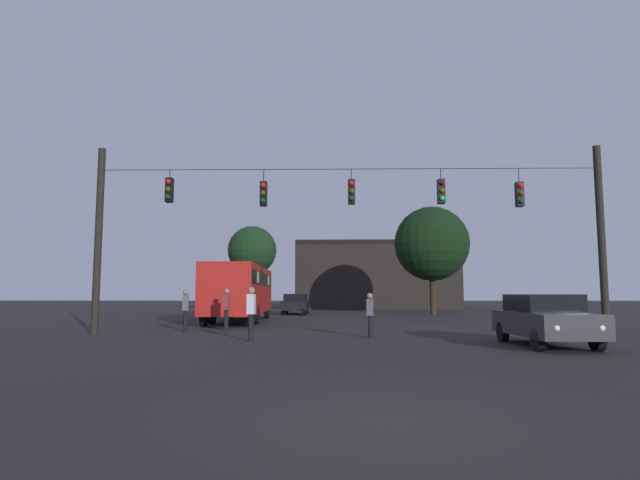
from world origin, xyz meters
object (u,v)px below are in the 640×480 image
(pedestrian_near_bus, at_px, (370,313))
(car_near_right, at_px, (544,319))
(car_far_left, at_px, (296,304))
(city_bus, at_px, (241,288))
(tree_behind_building, at_px, (252,251))
(pedestrian_crossing_left, at_px, (226,307))
(pedestrian_crossing_center, at_px, (185,308))
(pedestrian_crossing_right, at_px, (251,310))
(tree_left_silhouette, at_px, (432,244))

(pedestrian_near_bus, bearing_deg, car_near_right, -29.30)
(car_far_left, bearing_deg, city_bus, -103.04)
(tree_behind_building, bearing_deg, pedestrian_crossing_left, -84.03)
(pedestrian_crossing_center, relative_size, pedestrian_near_bus, 1.09)
(car_far_left, bearing_deg, pedestrian_crossing_left, -95.91)
(pedestrian_crossing_right, height_order, tree_behind_building, tree_behind_building)
(pedestrian_crossing_left, distance_m, pedestrian_near_bus, 6.72)
(pedestrian_crossing_left, xyz_separation_m, tree_behind_building, (-2.40, 22.91, 4.26))
(tree_left_silhouette, bearing_deg, pedestrian_crossing_left, -125.73)
(pedestrian_crossing_left, height_order, pedestrian_crossing_right, pedestrian_crossing_right)
(city_bus, distance_m, pedestrian_crossing_right, 11.92)
(city_bus, xyz_separation_m, tree_left_silhouette, (12.54, 9.68, 3.36))
(city_bus, height_order, pedestrian_crossing_right, city_bus)
(car_far_left, xyz_separation_m, pedestrian_crossing_left, (-1.78, -17.21, 0.20))
(car_far_left, height_order, tree_left_silhouette, tree_left_silhouette)
(car_near_right, relative_size, tree_behind_building, 0.59)
(car_far_left, height_order, pedestrian_near_bus, pedestrian_near_bus)
(pedestrian_crossing_left, distance_m, pedestrian_crossing_center, 1.67)
(pedestrian_near_bus, bearing_deg, pedestrian_crossing_right, -161.92)
(city_bus, distance_m, tree_behind_building, 16.45)
(city_bus, distance_m, car_far_left, 10.62)
(car_near_right, bearing_deg, pedestrian_crossing_center, 154.76)
(car_far_left, xyz_separation_m, tree_behind_building, (-4.18, 5.70, 4.46))
(pedestrian_crossing_center, distance_m, pedestrian_near_bus, 8.01)
(pedestrian_crossing_center, height_order, pedestrian_crossing_right, pedestrian_crossing_right)
(car_far_left, relative_size, pedestrian_near_bus, 2.79)
(pedestrian_near_bus, relative_size, tree_behind_building, 0.21)
(car_far_left, height_order, tree_behind_building, tree_behind_building)
(pedestrian_crossing_left, relative_size, pedestrian_crossing_center, 1.03)
(tree_left_silhouette, bearing_deg, city_bus, -142.34)
(pedestrian_crossing_center, xyz_separation_m, pedestrian_near_bus, (7.41, -3.05, -0.09))
(pedestrian_crossing_right, bearing_deg, pedestrian_crossing_center, 127.90)
(pedestrian_crossing_left, relative_size, pedestrian_crossing_right, 0.99)
(car_far_left, bearing_deg, pedestrian_crossing_center, -100.97)
(city_bus, height_order, pedestrian_crossing_left, city_bus)
(car_near_right, xyz_separation_m, pedestrian_near_bus, (-4.97, 2.79, 0.08))
(pedestrian_crossing_left, bearing_deg, tree_behind_building, 95.97)
(car_near_right, height_order, pedestrian_near_bus, pedestrian_near_bus)
(pedestrian_crossing_left, bearing_deg, car_near_right, -30.03)
(pedestrian_crossing_right, bearing_deg, car_near_right, -9.33)
(tree_left_silhouette, relative_size, tree_behind_building, 1.08)
(car_near_right, distance_m, pedestrian_crossing_left, 12.41)
(city_bus, xyz_separation_m, pedestrian_crossing_right, (2.37, -11.65, -0.86))
(pedestrian_crossing_right, bearing_deg, city_bus, 101.49)
(car_near_right, relative_size, tree_left_silhouette, 0.54)
(pedestrian_crossing_center, bearing_deg, car_far_left, 79.03)
(city_bus, distance_m, pedestrian_crossing_center, 7.42)
(city_bus, xyz_separation_m, pedestrian_crossing_left, (0.60, -6.91, -0.87))
(city_bus, distance_m, tree_left_silhouette, 16.19)
(tree_behind_building, bearing_deg, pedestrian_crossing_right, -81.44)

